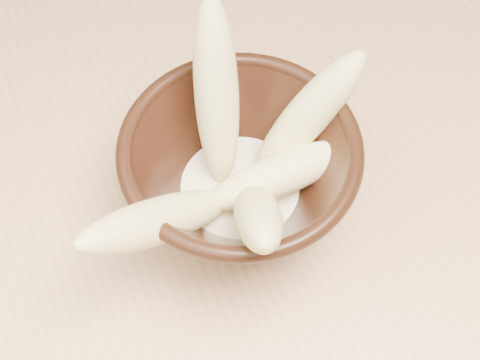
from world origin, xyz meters
The scene contains 8 objects.
table centered at (0.00, 0.00, 0.67)m, with size 1.20×0.80×0.75m.
bowl centered at (-0.05, 0.05, 0.81)m, with size 0.19×0.19×0.10m.
milk_puddle centered at (-0.05, 0.05, 0.78)m, with size 0.11×0.11×0.01m, color #F2E2C3.
banana_upright centered at (-0.05, 0.10, 0.86)m, with size 0.04×0.04×0.16m, color #E1D085.
banana_left centered at (-0.13, 0.02, 0.84)m, with size 0.04×0.04×0.16m, color #E1D085.
banana_right centered at (0.02, 0.06, 0.84)m, with size 0.04×0.04×0.14m, color #E1D085.
banana_across centered at (-0.02, 0.03, 0.81)m, with size 0.04×0.04×0.13m, color #E1D085.
banana_front centered at (-0.06, 0.00, 0.84)m, with size 0.04×0.04×0.14m, color #E1D085.
Camera 1 is at (-0.16, -0.21, 1.28)m, focal length 50.00 mm.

